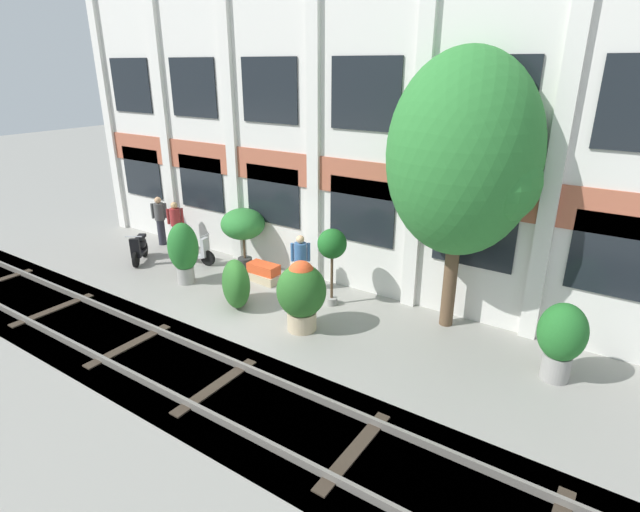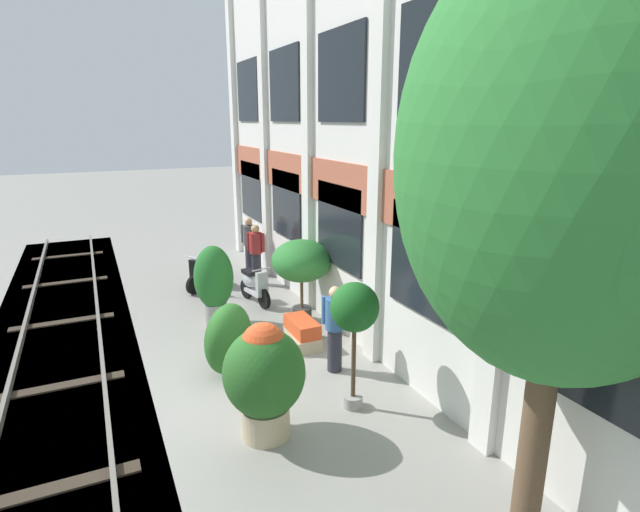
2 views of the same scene
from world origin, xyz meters
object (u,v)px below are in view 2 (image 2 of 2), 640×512
potted_plant_terracotta_small (301,263)px  potted_plant_square_trough (302,333)px  resident_by_doorway (249,244)px  resident_near_plants (335,326)px  potted_plant_stone_basin (264,374)px  scooter_near_curb (207,272)px  resident_watching_tracks (256,253)px  potted_plant_low_pan (355,312)px  topiary_hedge (229,338)px  potted_plant_ribbed_drum (214,281)px  scooter_second_parked (253,285)px  broadleaf_tree (570,167)px

potted_plant_terracotta_small → potted_plant_square_trough: size_ratio=1.76×
resident_by_doorway → resident_near_plants: (6.15, -0.35, -0.05)m
potted_plant_stone_basin → resident_by_doorway: size_ratio=1.02×
potted_plant_square_trough → scooter_near_curb: 4.34m
resident_watching_tracks → potted_plant_low_pan: bearing=39.7°
topiary_hedge → potted_plant_stone_basin: bearing=-1.1°
scooter_near_curb → resident_near_plants: (5.47, 1.05, 0.41)m
potted_plant_stone_basin → resident_near_plants: bearing=126.6°
potted_plant_square_trough → resident_near_plants: bearing=5.0°
resident_watching_tracks → topiary_hedge: 4.87m
scooter_near_curb → resident_near_plants: 5.59m
potted_plant_low_pan → potted_plant_ribbed_drum: bearing=-164.6°
scooter_second_parked → potted_plant_stone_basin: bearing=-26.5°
resident_watching_tracks → potted_plant_square_trough: bearing=39.2°
potted_plant_low_pan → potted_plant_stone_basin: size_ratio=1.19×
potted_plant_ribbed_drum → resident_by_doorway: bearing=150.7°
scooter_near_curb → scooter_second_parked: size_ratio=0.85×
potted_plant_stone_basin → potted_plant_square_trough: size_ratio=1.64×
broadleaf_tree → scooter_near_curb: size_ratio=5.32×
potted_plant_stone_basin → scooter_near_curb: (-6.76, 0.69, -0.52)m
potted_plant_stone_basin → broadleaf_tree: bearing=38.0°
broadleaf_tree → resident_near_plants: bearing=-174.6°
potted_plant_low_pan → potted_plant_ribbed_drum: (-4.17, -1.15, -0.60)m
topiary_hedge → potted_plant_low_pan: bearing=36.1°
broadleaf_tree → scooter_near_curb: 10.20m
potted_plant_ribbed_drum → scooter_second_parked: 1.59m
potted_plant_terracotta_small → broadleaf_tree: bearing=0.0°
resident_near_plants → topiary_hedge: size_ratio=1.27×
resident_by_doorway → resident_watching_tracks: (0.92, -0.10, -0.01)m
potted_plant_stone_basin → scooter_second_parked: 5.46m
potted_plant_stone_basin → resident_by_doorway: 7.74m
potted_plant_ribbed_drum → resident_watching_tracks: size_ratio=1.07×
potted_plant_ribbed_drum → scooter_second_parked: bearing=128.7°
potted_plant_ribbed_drum → resident_by_doorway: 3.62m
potted_plant_low_pan → potted_plant_terracotta_small: size_ratio=1.11×
potted_plant_square_trough → resident_watching_tracks: size_ratio=0.63×
potted_plant_stone_basin → resident_watching_tracks: potted_plant_stone_basin is taller
scooter_second_parked → resident_by_doorway: size_ratio=0.82×
scooter_second_parked → resident_by_doorway: bearing=154.1°
broadleaf_tree → potted_plant_terracotta_small: size_ratio=3.37×
potted_plant_stone_basin → topiary_hedge: potted_plant_stone_basin is taller
potted_plant_low_pan → resident_near_plants: size_ratio=1.29×
potted_plant_terracotta_small → resident_near_plants: size_ratio=1.16×
scooter_second_parked → broadleaf_tree: bearing=-6.0°
potted_plant_low_pan → resident_by_doorway: potted_plant_low_pan is taller
potted_plant_terracotta_small → potted_plant_square_trough: (1.15, -0.49, -1.09)m
potted_plant_square_trough → potted_plant_ribbed_drum: size_ratio=0.59×
potted_plant_low_pan → scooter_second_parked: 5.23m
potted_plant_low_pan → potted_plant_ribbed_drum: potted_plant_low_pan is taller
resident_watching_tracks → topiary_hedge: size_ratio=1.33×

